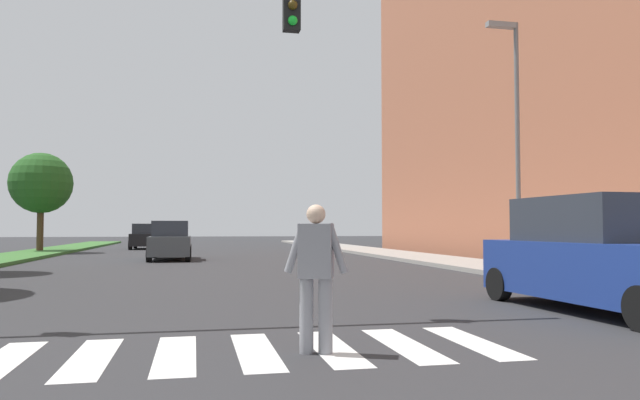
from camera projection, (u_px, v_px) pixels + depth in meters
The scene contains 9 objects.
ground_plane at pixel (209, 258), 28.58m from camera, with size 140.00×140.00×0.00m, color #2D2D30.
crosswalk at pixel (256, 351), 6.90m from camera, with size 5.85×2.20×0.01m.
tree_distant at pixel (41, 183), 33.87m from camera, with size 3.43×3.43×5.53m.
sidewalk_right at pixel (408, 256), 28.54m from camera, with size 3.00×64.00×0.15m, color #9E9991.
street_lamp_right at pixel (514, 123), 18.02m from camera, with size 1.02×0.24×7.50m.
pedestrian_performer at pixel (316, 271), 6.81m from camera, with size 0.72×0.37×1.69m.
suv_crossing at pixel (600, 257), 10.25m from camera, with size 2.15×4.68×1.97m.
sedan_midblock at pixel (171, 242), 26.60m from camera, with size 1.81×4.52×1.72m.
sedan_distant at pixel (145, 237), 40.26m from camera, with size 1.85×4.16×1.69m.
Camera 1 is at (-0.71, 0.84, 1.42)m, focal length 33.60 mm.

